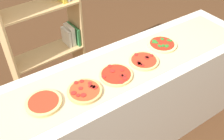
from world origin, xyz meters
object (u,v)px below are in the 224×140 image
at_px(pizza_pepperoni_3, 144,61).
at_px(bookshelf, 52,35).
at_px(pizza_plain_0, 44,103).
at_px(pizza_pepperoni_1, 85,91).
at_px(pizza_spinach_4, 162,44).
at_px(pizza_pepperoni_2, 116,75).

xyz_separation_m(pizza_pepperoni_3, bookshelf, (-0.32, 1.07, -0.24)).
xyz_separation_m(pizza_plain_0, pizza_pepperoni_1, (0.26, -0.05, -0.00)).
bearing_deg(pizza_pepperoni_3, bookshelf, 106.55).
height_order(pizza_spinach_4, bookshelf, bookshelf).
bearing_deg(pizza_spinach_4, bookshelf, 120.59).
distance_m(pizza_plain_0, pizza_pepperoni_1, 0.27).
xyz_separation_m(pizza_pepperoni_2, pizza_pepperoni_3, (0.26, 0.01, 0.00)).
distance_m(pizza_pepperoni_2, bookshelf, 1.11).
height_order(pizza_pepperoni_3, pizza_spinach_4, same).
bearing_deg(pizza_spinach_4, pizza_pepperoni_1, -171.31).
relative_size(pizza_pepperoni_2, pizza_spinach_4, 0.98).
relative_size(pizza_plain_0, pizza_pepperoni_2, 0.97).
height_order(pizza_pepperoni_1, bookshelf, bookshelf).
bearing_deg(pizza_pepperoni_1, pizza_pepperoni_3, 3.60).
bearing_deg(pizza_pepperoni_1, bookshelf, 79.37).
bearing_deg(pizza_plain_0, pizza_pepperoni_3, -1.47).
height_order(pizza_pepperoni_1, pizza_pepperoni_3, pizza_pepperoni_1).
relative_size(pizza_plain_0, pizza_pepperoni_1, 0.99).
xyz_separation_m(pizza_plain_0, pizza_pepperoni_2, (0.53, -0.04, -0.00)).
distance_m(pizza_spinach_4, bookshelf, 1.17).
bearing_deg(pizza_pepperoni_2, pizza_pepperoni_1, -176.01).
bearing_deg(bookshelf, pizza_pepperoni_1, -100.63).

